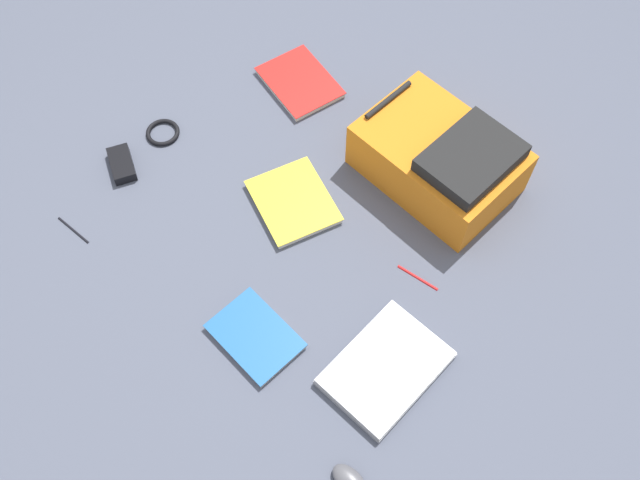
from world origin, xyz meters
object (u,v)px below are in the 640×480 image
object	(u,v)px
laptop	(386,368)
book_blue	(255,336)
cable_coil	(163,132)
power_brick	(122,164)
pen_black	(418,277)
pen_blue	(73,230)
backpack	(441,159)
book_red	(293,202)
book_manual	(300,83)

from	to	relation	value
laptop	book_blue	bearing A→B (deg)	127.23
cable_coil	power_brick	xyz separation A→B (m)	(-0.17, -0.04, 0.01)
pen_black	pen_blue	distance (m)	1.01
cable_coil	power_brick	bearing A→B (deg)	-167.96
backpack	pen_blue	bearing A→B (deg)	151.91
book_red	pen_black	world-z (taller)	book_red
book_manual	backpack	bearing A→B (deg)	-79.54
laptop	pen_blue	bearing A→B (deg)	116.44
pen_black	pen_blue	world-z (taller)	pen_black
cable_coil	laptop	bearing A→B (deg)	-87.49
book_red	cable_coil	world-z (taller)	book_red
book_manual	laptop	bearing A→B (deg)	-114.51
power_brick	book_blue	bearing A→B (deg)	-90.33
backpack	book_red	size ratio (longest dim) A/B	1.67
backpack	power_brick	bearing A→B (deg)	139.76
laptop	cable_coil	xyz separation A→B (m)	(-0.05, 1.03, -0.01)
cable_coil	pen_blue	distance (m)	0.42
book_manual	cable_coil	xyz separation A→B (m)	(-0.47, 0.10, -0.00)
cable_coil	pen_blue	world-z (taller)	cable_coil
backpack	pen_black	distance (m)	0.37
power_brick	pen_blue	size ratio (longest dim) A/B	0.95
backpack	book_red	world-z (taller)	backpack
cable_coil	book_manual	bearing A→B (deg)	-12.58
pen_black	book_manual	bearing A→B (deg)	77.45
book_red	power_brick	xyz separation A→B (m)	(-0.33, 0.43, 0.01)
book_blue	pen_blue	bearing A→B (deg)	110.48
backpack	book_manual	distance (m)	0.57
backpack	power_brick	distance (m)	0.97
backpack	pen_blue	xyz separation A→B (m)	(-0.97, 0.52, -0.09)
power_brick	cable_coil	bearing A→B (deg)	12.04
cable_coil	power_brick	distance (m)	0.17
pen_blue	power_brick	bearing A→B (deg)	25.14
book_red	backpack	bearing A→B (deg)	-25.43
book_blue	power_brick	bearing A→B (deg)	89.67
book_manual	cable_coil	world-z (taller)	book_manual
cable_coil	pen_black	size ratio (longest dim) A/B	0.82
laptop	pen_black	world-z (taller)	laptop
book_manual	pen_blue	bearing A→B (deg)	-177.42
cable_coil	pen_blue	size ratio (longest dim) A/B	0.81
cable_coil	pen_blue	bearing A→B (deg)	-160.12
power_brick	pen_blue	bearing A→B (deg)	-154.86
power_brick	pen_black	world-z (taller)	power_brick
laptop	power_brick	distance (m)	1.02
power_brick	pen_black	size ratio (longest dim) A/B	0.96
power_brick	pen_blue	xyz separation A→B (m)	(-0.23, -0.11, -0.01)
laptop	book_blue	size ratio (longest dim) A/B	1.38
pen_blue	book_blue	bearing A→B (deg)	-69.52
book_blue	cable_coil	bearing A→B (deg)	77.11
book_blue	laptop	bearing A→B (deg)	-52.77
book_manual	book_blue	bearing A→B (deg)	-134.83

